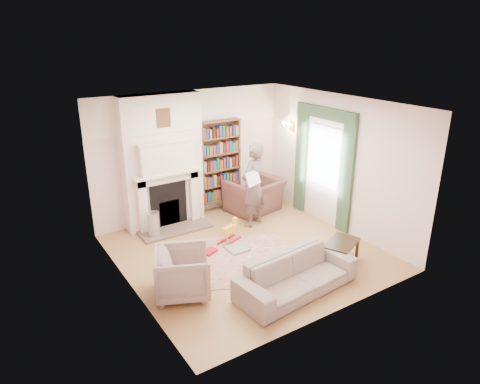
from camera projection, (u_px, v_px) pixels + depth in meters
floor at (247, 252)px, 8.14m from camera, size 4.50×4.50×0.00m
ceiling at (248, 104)px, 7.16m from camera, size 4.50×4.50×0.00m
wall_back at (191, 155)px, 9.42m from camera, size 4.50×0.00×4.50m
wall_front at (338, 229)px, 5.88m from camera, size 4.50×0.00×4.50m
wall_left at (125, 210)px, 6.51m from camera, size 0.00×4.50×4.50m
wall_right at (338, 163)px, 8.79m from camera, size 0.00×4.50×4.50m
fireplace at (163, 163)px, 8.89m from camera, size 1.70×0.58×2.80m
bookcase at (219, 161)px, 9.73m from camera, size 1.00×0.24×1.85m
window at (324, 157)px, 9.08m from camera, size 0.02×0.90×1.30m
curtain_left at (346, 177)px, 8.60m from camera, size 0.07×0.32×2.40m
curtain_right at (301, 160)px, 9.70m from camera, size 0.07×0.32×2.40m
pelmet at (326, 113)px, 8.73m from camera, size 0.09×1.70×0.24m
wall_sconce at (285, 128)px, 9.68m from camera, size 0.20×0.24×0.24m
rug at (230, 260)px, 7.85m from camera, size 2.95×2.66×0.01m
armchair_reading at (254, 196)px, 9.90m from camera, size 1.35×1.23×0.76m
armchair_left at (183, 273)px, 6.72m from camera, size 1.11×1.10×0.77m
sofa at (297, 274)px, 6.83m from camera, size 2.13×0.99×0.60m
man_reading at (253, 185)px, 9.01m from camera, size 0.78×0.65×1.81m
newspaper at (253, 178)px, 8.70m from camera, size 0.44×0.27×0.28m
coffee_table at (341, 253)px, 7.65m from camera, size 0.82×0.70×0.45m
paraffin_heater at (154, 225)px, 8.64m from camera, size 0.25×0.25×0.55m
rocking_horse at (229, 232)px, 8.46m from camera, size 0.57×0.37×0.47m
board_game at (237, 249)px, 8.23m from camera, size 0.39×0.39×0.03m
game_box_lid at (210, 251)px, 8.10m from camera, size 0.33×0.28×0.05m
comic_annuals at (268, 258)px, 7.89m from camera, size 0.52×0.36×0.02m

